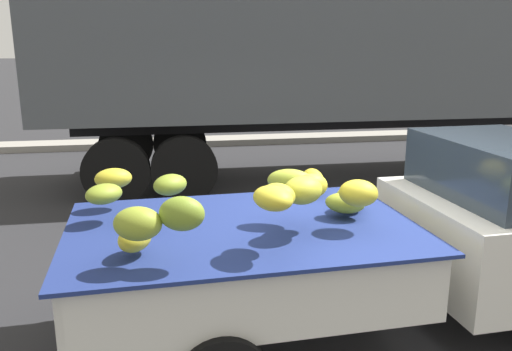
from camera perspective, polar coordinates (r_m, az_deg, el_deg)
The scene contains 4 objects.
ground at distance 4.89m, azimuth 11.30°, elevation -16.84°, with size 220.00×220.00×0.00m, color #28282B.
curb_strip at distance 13.61m, azimuth -2.94°, elevation 3.85°, with size 80.00×0.80×0.16m, color gray.
pickup_truck at distance 4.98m, azimuth 21.01°, elevation -5.65°, with size 4.99×2.06×1.70m.
semi_trailer at distance 10.24m, azimuth 12.22°, elevation 14.05°, with size 12.00×2.70×3.95m.
Camera 1 is at (-1.61, -3.89, 2.49)m, focal length 36.43 mm.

